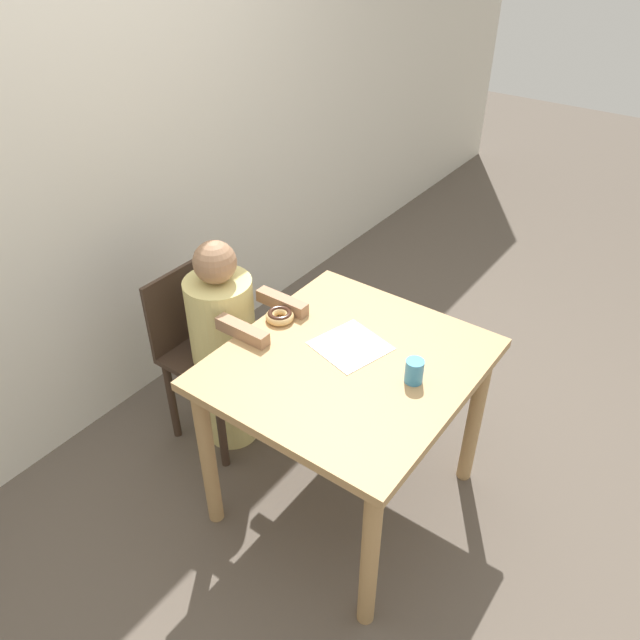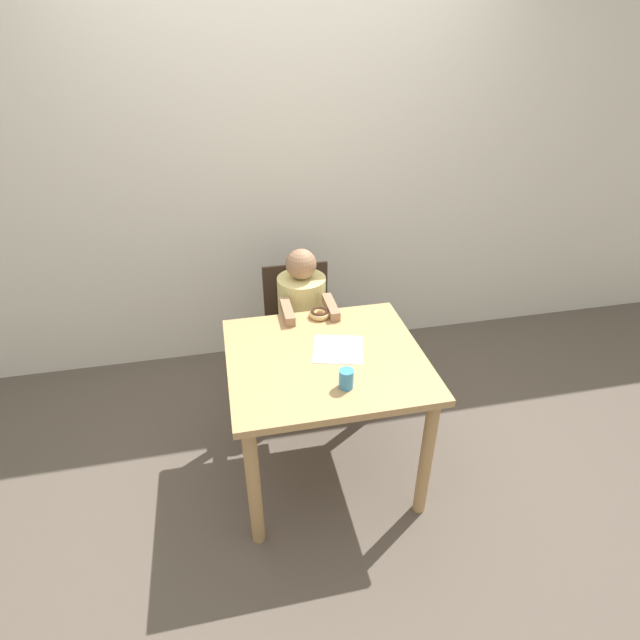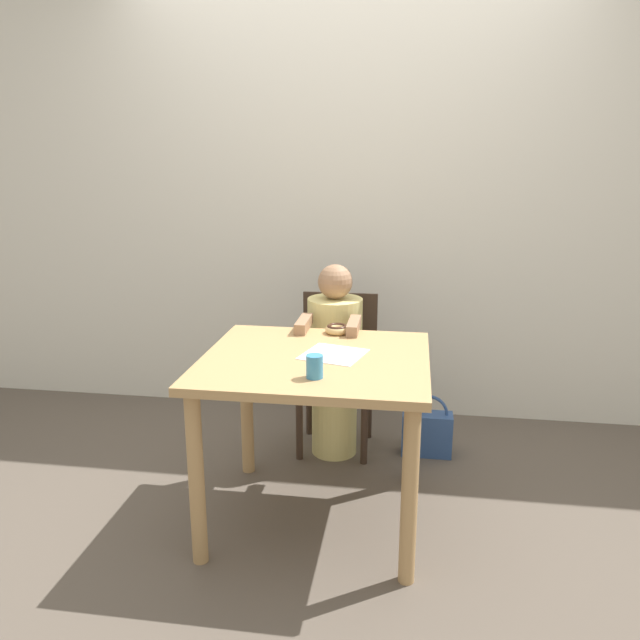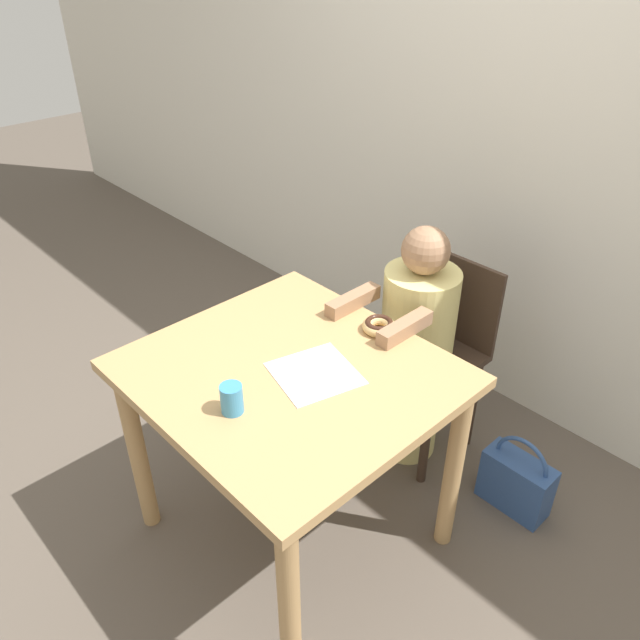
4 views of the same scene
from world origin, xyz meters
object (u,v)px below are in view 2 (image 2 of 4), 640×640
child_figure (302,329)px  donut (320,313)px  chair (300,328)px  cup (346,379)px  handbag (374,364)px

child_figure → donut: size_ratio=9.13×
chair → cup: (0.04, -0.96, 0.33)m
child_figure → donut: (0.05, -0.27, 0.26)m
handbag → donut: bearing=-143.4°
chair → child_figure: (-0.00, -0.10, 0.05)m
cup → child_figure: bearing=92.4°
donut → child_figure: bearing=99.5°
chair → donut: 0.49m
donut → cup: size_ratio=1.27×
child_figure → handbag: 0.61m
chair → donut: chair is taller
child_figure → handbag: (0.48, 0.05, -0.37)m
child_figure → handbag: child_figure is taller
donut → chair: bearing=96.9°
donut → handbag: 0.83m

